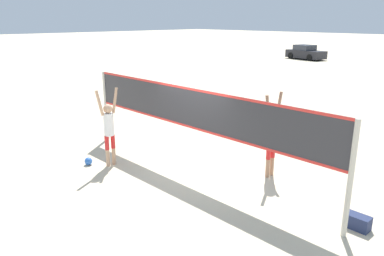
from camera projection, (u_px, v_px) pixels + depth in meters
name	position (u px, v px, depth m)	size (l,w,h in m)	color
ground_plane	(192.00, 174.00, 10.22)	(200.00, 200.00, 0.00)	beige
volleyball_net	(192.00, 113.00, 9.74)	(8.59, 0.11, 2.37)	beige
player_spiker	(109.00, 126.00, 10.48)	(0.28, 0.72, 2.23)	tan
player_blocker	(272.00, 133.00, 9.74)	(0.28, 0.72, 2.27)	tan
volleyball	(88.00, 161.00, 10.80)	(0.22, 0.22, 0.22)	blue
gear_bag	(357.00, 222.00, 7.52)	(0.49, 0.28, 0.29)	navy
parked_car_mid	(305.00, 53.00, 38.57)	(4.29, 2.52, 1.45)	#232328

